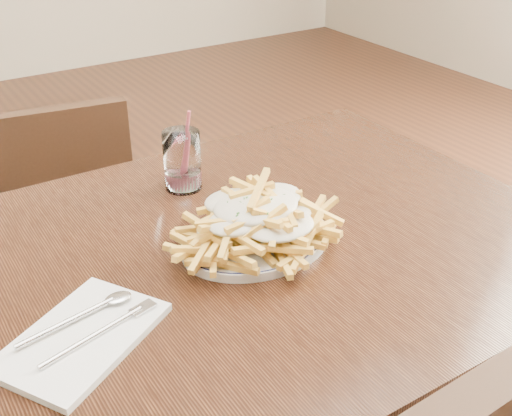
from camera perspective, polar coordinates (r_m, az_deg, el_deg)
table at (r=1.08m, az=-3.60°, el=-7.59°), size 1.20×0.80×0.75m
chair_far at (r=1.73m, az=-17.24°, el=-1.76°), size 0.43×0.43×0.82m
fries_plate at (r=1.05m, az=0.00°, el=-2.89°), size 0.30×0.28×0.02m
loaded_fries at (r=1.03m, az=0.00°, el=-0.48°), size 0.33×0.30×0.08m
napkin at (r=0.90m, az=-15.26°, el=-11.07°), size 0.26×0.23×0.01m
cutlery at (r=0.90m, az=-15.48°, el=-10.43°), size 0.20×0.11×0.01m
water_glass at (r=1.22m, az=-6.55°, el=3.92°), size 0.07×0.07×0.16m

